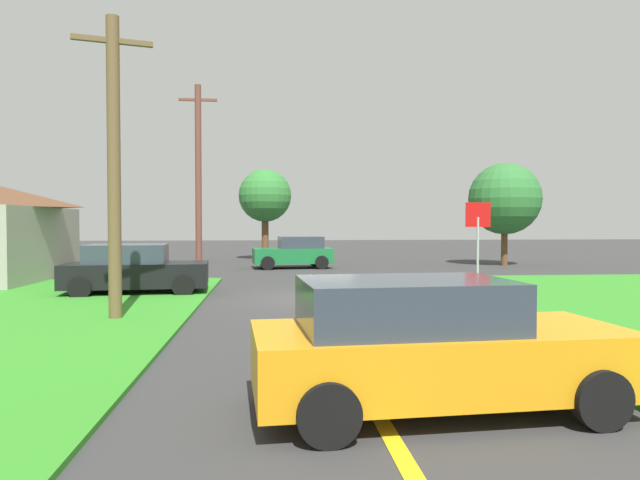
{
  "coord_description": "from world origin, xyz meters",
  "views": [
    {
      "loc": [
        -1.3,
        -17.33,
        2.3
      ],
      "look_at": [
        0.63,
        4.09,
        1.67
      ],
      "focal_mm": 31.93,
      "sensor_mm": 36.0,
      "label": 1
    }
  ],
  "objects_px": {
    "car_behind_on_main_road": "(430,345)",
    "car_approaching_junction": "(295,252)",
    "pine_tree_center": "(505,199)",
    "parked_car_near_building": "(134,269)",
    "utility_pole_near": "(114,165)",
    "stop_sign": "(478,233)",
    "utility_pole_mid": "(198,176)",
    "oak_tree_left": "(265,196)"
  },
  "relations": [
    {
      "from": "stop_sign",
      "to": "car_behind_on_main_road",
      "type": "distance_m",
      "value": 9.99
    },
    {
      "from": "car_behind_on_main_road",
      "to": "utility_pole_mid",
      "type": "bearing_deg",
      "value": 100.41
    },
    {
      "from": "utility_pole_near",
      "to": "utility_pole_mid",
      "type": "height_order",
      "value": "utility_pole_mid"
    },
    {
      "from": "stop_sign",
      "to": "car_approaching_junction",
      "type": "xyz_separation_m",
      "value": [
        -4.67,
        13.29,
        -1.21
      ]
    },
    {
      "from": "car_behind_on_main_road",
      "to": "utility_pole_near",
      "type": "relative_size",
      "value": 0.65
    },
    {
      "from": "stop_sign",
      "to": "car_behind_on_main_road",
      "type": "relative_size",
      "value": 0.62
    },
    {
      "from": "utility_pole_near",
      "to": "utility_pole_mid",
      "type": "relative_size",
      "value": 0.8
    },
    {
      "from": "stop_sign",
      "to": "oak_tree_left",
      "type": "distance_m",
      "value": 21.22
    },
    {
      "from": "car_behind_on_main_road",
      "to": "pine_tree_center",
      "type": "xyz_separation_m",
      "value": [
        10.83,
        23.2,
        2.82
      ]
    },
    {
      "from": "utility_pole_mid",
      "to": "pine_tree_center",
      "type": "bearing_deg",
      "value": 8.81
    },
    {
      "from": "utility_pole_mid",
      "to": "oak_tree_left",
      "type": "xyz_separation_m",
      "value": [
        3.09,
        8.57,
        -0.53
      ]
    },
    {
      "from": "car_approaching_junction",
      "to": "utility_pole_mid",
      "type": "bearing_deg",
      "value": 13.97
    },
    {
      "from": "car_approaching_junction",
      "to": "pine_tree_center",
      "type": "xyz_separation_m",
      "value": [
        11.49,
        0.84,
        2.82
      ]
    },
    {
      "from": "car_approaching_junction",
      "to": "stop_sign",
      "type": "bearing_deg",
      "value": 103.61
    },
    {
      "from": "pine_tree_center",
      "to": "parked_car_near_building",
      "type": "bearing_deg",
      "value": -146.88
    },
    {
      "from": "parked_car_near_building",
      "to": "oak_tree_left",
      "type": "distance_m",
      "value": 18.01
    },
    {
      "from": "utility_pole_near",
      "to": "utility_pole_mid",
      "type": "bearing_deg",
      "value": 88.91
    },
    {
      "from": "parked_car_near_building",
      "to": "pine_tree_center",
      "type": "height_order",
      "value": "pine_tree_center"
    },
    {
      "from": "car_behind_on_main_road",
      "to": "oak_tree_left",
      "type": "height_order",
      "value": "oak_tree_left"
    },
    {
      "from": "utility_pole_near",
      "to": "pine_tree_center",
      "type": "bearing_deg",
      "value": 44.82
    },
    {
      "from": "car_behind_on_main_road",
      "to": "oak_tree_left",
      "type": "relative_size",
      "value": 0.81
    },
    {
      "from": "car_behind_on_main_road",
      "to": "car_approaching_junction",
      "type": "relative_size",
      "value": 1.12
    },
    {
      "from": "utility_pole_near",
      "to": "oak_tree_left",
      "type": "xyz_separation_m",
      "value": [
        3.35,
        22.36,
        0.35
      ]
    },
    {
      "from": "car_behind_on_main_road",
      "to": "oak_tree_left",
      "type": "xyz_separation_m",
      "value": [
        -2.21,
        29.26,
        3.21
      ]
    },
    {
      "from": "car_behind_on_main_road",
      "to": "car_approaching_junction",
      "type": "xyz_separation_m",
      "value": [
        -0.66,
        22.36,
        -0.0
      ]
    },
    {
      "from": "car_approaching_junction",
      "to": "utility_pole_near",
      "type": "height_order",
      "value": "utility_pole_near"
    },
    {
      "from": "car_approaching_junction",
      "to": "pine_tree_center",
      "type": "distance_m",
      "value": 11.87
    },
    {
      "from": "pine_tree_center",
      "to": "oak_tree_left",
      "type": "bearing_deg",
      "value": 155.05
    },
    {
      "from": "car_approaching_junction",
      "to": "pine_tree_center",
      "type": "bearing_deg",
      "value": 178.39
    },
    {
      "from": "parked_car_near_building",
      "to": "car_approaching_junction",
      "type": "bearing_deg",
      "value": 56.84
    },
    {
      "from": "car_approaching_junction",
      "to": "pine_tree_center",
      "type": "relative_size",
      "value": 0.74
    },
    {
      "from": "car_approaching_junction",
      "to": "utility_pole_mid",
      "type": "xyz_separation_m",
      "value": [
        -4.64,
        -1.66,
        3.74
      ]
    },
    {
      "from": "parked_car_near_building",
      "to": "pine_tree_center",
      "type": "xyz_separation_m",
      "value": [
        17.13,
        11.18,
        2.82
      ]
    },
    {
      "from": "car_approaching_junction",
      "to": "utility_pole_mid",
      "type": "distance_m",
      "value": 6.18
    },
    {
      "from": "stop_sign",
      "to": "car_behind_on_main_road",
      "type": "xyz_separation_m",
      "value": [
        -4.01,
        -9.07,
        -1.21
      ]
    },
    {
      "from": "stop_sign",
      "to": "parked_car_near_building",
      "type": "height_order",
      "value": "stop_sign"
    },
    {
      "from": "utility_pole_near",
      "to": "utility_pole_mid",
      "type": "distance_m",
      "value": 13.82
    },
    {
      "from": "stop_sign",
      "to": "car_approaching_junction",
      "type": "distance_m",
      "value": 14.14
    },
    {
      "from": "stop_sign",
      "to": "parked_car_near_building",
      "type": "distance_m",
      "value": 10.79
    },
    {
      "from": "utility_pole_mid",
      "to": "utility_pole_near",
      "type": "bearing_deg",
      "value": -91.09
    },
    {
      "from": "car_approaching_junction",
      "to": "utility_pole_near",
      "type": "relative_size",
      "value": 0.59
    },
    {
      "from": "parked_car_near_building",
      "to": "oak_tree_left",
      "type": "bearing_deg",
      "value": 72.1
    }
  ]
}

